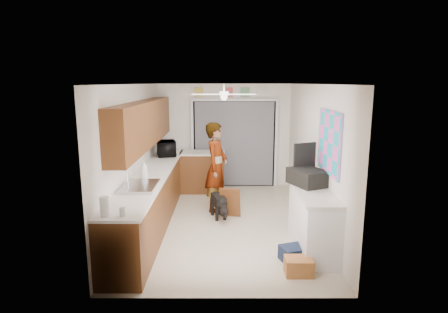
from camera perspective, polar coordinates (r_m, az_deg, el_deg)
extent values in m
plane|color=beige|center=(7.02, 0.00, -9.89)|extent=(5.00, 5.00, 0.00)
plane|color=white|center=(6.55, 0.00, 10.97)|extent=(5.00, 5.00, 0.00)
plane|color=white|center=(9.14, 0.00, 3.18)|extent=(3.20, 0.00, 3.20)
plane|color=white|center=(4.25, 0.00, -6.32)|extent=(3.20, 0.00, 3.20)
plane|color=white|center=(6.86, -13.48, 0.17)|extent=(0.00, 5.00, 5.00)
plane|color=white|center=(6.86, 13.48, 0.17)|extent=(0.00, 5.00, 5.00)
cube|color=brown|center=(6.99, -10.78, -6.28)|extent=(0.60, 4.80, 0.90)
cube|color=white|center=(6.87, -10.84, -2.53)|extent=(0.62, 4.80, 0.04)
cube|color=brown|center=(6.94, -12.02, 4.95)|extent=(0.32, 4.00, 0.80)
cube|color=silver|center=(5.91, -12.65, -4.51)|extent=(0.50, 0.76, 0.06)
cylinder|color=silver|center=(5.93, -14.48, -3.59)|extent=(0.03, 0.03, 0.22)
cube|color=brown|center=(8.81, -3.25, -2.43)|extent=(1.00, 0.60, 0.90)
cube|color=white|center=(8.71, -3.29, 0.57)|extent=(1.04, 0.64, 0.04)
cube|color=black|center=(9.14, 1.57, 1.92)|extent=(2.00, 0.06, 2.10)
cube|color=gray|center=(9.10, 1.58, 1.88)|extent=(1.90, 0.03, 2.05)
cube|color=white|center=(9.14, -4.83, 1.88)|extent=(0.06, 0.04, 2.10)
cube|color=white|center=(9.20, 7.94, 1.87)|extent=(0.06, 0.04, 2.10)
cube|color=white|center=(9.00, 1.61, 8.62)|extent=(2.10, 0.04, 0.06)
cube|color=gold|center=(9.04, -3.86, 9.75)|extent=(0.22, 0.02, 0.22)
cube|color=#D65052|center=(9.02, 0.65, 9.77)|extent=(0.22, 0.02, 0.22)
cube|color=#5EA46F|center=(9.04, 3.22, 9.76)|extent=(0.22, 0.02, 0.22)
cube|color=silver|center=(9.07, 5.78, 9.73)|extent=(0.22, 0.02, 0.22)
cube|color=silver|center=(9.07, -6.10, 9.72)|extent=(0.22, 0.02, 0.26)
cube|color=white|center=(5.90, 13.43, -9.75)|extent=(0.50, 1.40, 0.90)
cube|color=white|center=(5.74, 13.55, -5.37)|extent=(0.54, 1.44, 0.04)
cube|color=#F359BA|center=(5.84, 15.72, 2.13)|extent=(0.03, 1.15, 0.95)
cube|color=white|center=(6.75, 0.00, 9.45)|extent=(1.14, 1.14, 0.24)
imported|color=black|center=(8.34, -8.74, 1.23)|extent=(0.52, 0.65, 0.32)
imported|color=silver|center=(6.42, -12.08, -1.93)|extent=(0.14, 0.14, 0.31)
cylinder|color=silver|center=(4.73, -15.21, -8.14)|extent=(0.08, 0.08, 0.11)
cylinder|color=white|center=(4.77, -17.75, -7.28)|extent=(0.12, 0.12, 0.24)
cube|color=black|center=(6.03, 12.65, -3.09)|extent=(0.64, 0.72, 0.25)
cube|color=yellow|center=(6.06, 12.61, -4.10)|extent=(0.64, 0.71, 0.02)
cube|color=black|center=(6.26, 12.18, -0.22)|extent=(0.39, 0.20, 0.50)
cube|color=#AE6836|center=(5.30, 11.31, -16.09)|extent=(0.37, 0.28, 0.23)
cube|color=#141E32|center=(5.65, 10.52, -14.35)|extent=(0.43, 0.39, 0.22)
cube|color=brown|center=(7.14, 0.93, -7.02)|extent=(0.41, 0.22, 0.58)
imported|color=white|center=(7.40, -1.16, -1.61)|extent=(0.60, 0.74, 1.77)
cube|color=black|center=(7.15, -0.86, -7.41)|extent=(0.44, 0.68, 0.49)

